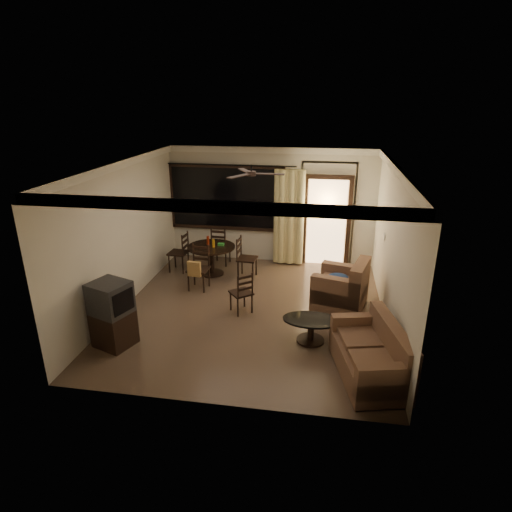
% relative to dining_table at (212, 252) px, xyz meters
% --- Properties ---
extents(ground, '(5.50, 5.50, 0.00)m').
position_rel_dining_table_xyz_m(ground, '(1.22, -1.64, -0.54)').
color(ground, '#7F6651').
rests_on(ground, ground).
extents(room_shell, '(5.50, 6.70, 5.50)m').
position_rel_dining_table_xyz_m(room_shell, '(1.82, 0.13, 1.29)').
color(room_shell, beige).
rests_on(room_shell, ground).
extents(dining_table, '(1.09, 1.09, 0.90)m').
position_rel_dining_table_xyz_m(dining_table, '(0.00, 0.00, 0.00)').
color(dining_table, black).
rests_on(dining_table, ground).
extents(dining_chair_west, '(0.45, 0.45, 0.95)m').
position_rel_dining_table_xyz_m(dining_chair_west, '(-0.81, 0.06, -0.26)').
color(dining_chair_west, black).
rests_on(dining_chair_west, ground).
extents(dining_chair_east, '(0.45, 0.45, 0.95)m').
position_rel_dining_table_xyz_m(dining_chair_east, '(0.83, -0.07, -0.26)').
color(dining_chair_east, black).
rests_on(dining_chair_east, ground).
extents(dining_chair_south, '(0.45, 0.51, 0.95)m').
position_rel_dining_table_xyz_m(dining_chair_south, '(-0.07, -0.86, -0.24)').
color(dining_chair_south, black).
rests_on(dining_chair_south, ground).
extents(dining_chair_north, '(0.45, 0.45, 0.95)m').
position_rel_dining_table_xyz_m(dining_chair_north, '(0.06, 0.65, -0.26)').
color(dining_chair_north, black).
rests_on(dining_chair_north, ground).
extents(tv_cabinet, '(0.73, 0.70, 1.12)m').
position_rel_dining_table_xyz_m(tv_cabinet, '(-0.82, -3.20, 0.02)').
color(tv_cabinet, black).
rests_on(tv_cabinet, ground).
extents(sofa, '(1.15, 1.69, 0.82)m').
position_rel_dining_table_xyz_m(sofa, '(3.33, -3.39, -0.21)').
color(sofa, '#3E201D').
rests_on(sofa, ground).
extents(armchair, '(1.15, 1.15, 0.95)m').
position_rel_dining_table_xyz_m(armchair, '(2.95, -1.20, -0.15)').
color(armchair, '#3E201D').
rests_on(armchair, ground).
extents(coffee_table, '(0.96, 0.58, 0.42)m').
position_rel_dining_table_xyz_m(coffee_table, '(2.40, -2.58, -0.26)').
color(coffee_table, black).
rests_on(coffee_table, ground).
extents(side_chair, '(0.52, 0.52, 0.84)m').
position_rel_dining_table_xyz_m(side_chair, '(1.04, -1.73, -0.29)').
color(side_chair, black).
rests_on(side_chair, ground).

